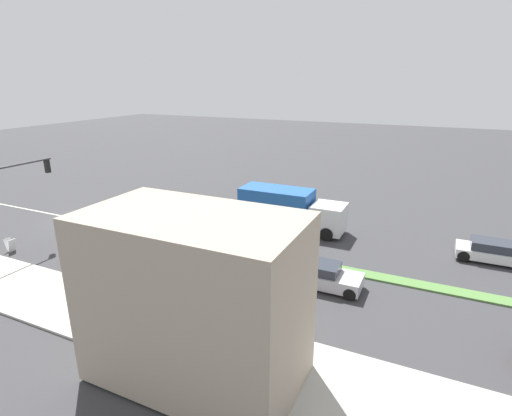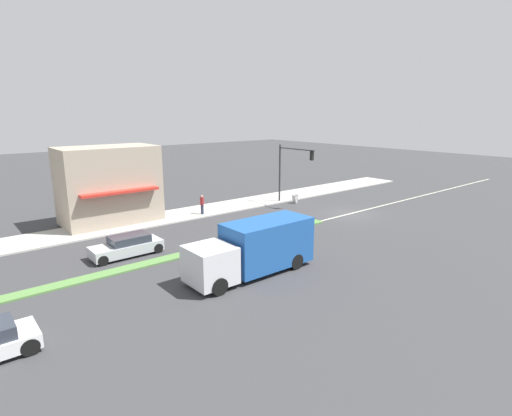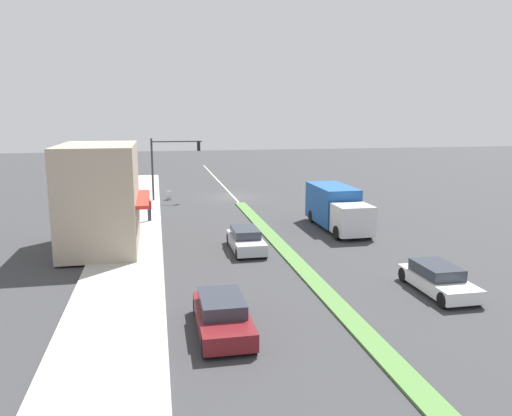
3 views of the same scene
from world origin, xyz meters
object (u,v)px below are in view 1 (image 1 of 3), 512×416
Objects in this scene: delivery_truck at (288,209)px; van_white at (495,252)px; warning_aframe_sign at (10,245)px; sedan_silver at (319,275)px; traffic_signal_main at (9,193)px; pedestrian at (107,280)px.

van_white is at bearing 90.00° from delivery_truck.
sedan_silver is (-3.95, 18.67, 0.20)m from warning_aframe_sign.
delivery_truck is at bearing -148.36° from sedan_silver.
warning_aframe_sign is at bearing -67.73° from van_white.
warning_aframe_sign is at bearing -78.05° from sedan_silver.
traffic_signal_main is 18.57m from sedan_silver.
traffic_signal_main is at bearing -77.60° from sedan_silver.
van_white is (-11.15, 27.23, 0.18)m from warning_aframe_sign.
van_white is (-11.12, 26.41, -3.29)m from traffic_signal_main.
traffic_signal_main is at bearing -100.74° from pedestrian.
traffic_signal_main is 17.60m from delivery_truck.
sedan_silver is at bearing 31.64° from delivery_truck.
delivery_truck is (-11.15, 14.24, 1.04)m from warning_aframe_sign.
delivery_truck is 1.74× the size of sedan_silver.
delivery_truck is 8.50m from sedan_silver.
van_white is (0.00, 12.99, -0.86)m from delivery_truck.
warning_aframe_sign is 29.43m from van_white.
sedan_silver is 11.18m from van_white.
pedestrian is 2.01× the size of warning_aframe_sign.
sedan_silver is 1.01× the size of van_white.
warning_aframe_sign is at bearing -99.69° from pedestrian.
traffic_signal_main is 1.30× the size of sedan_silver.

